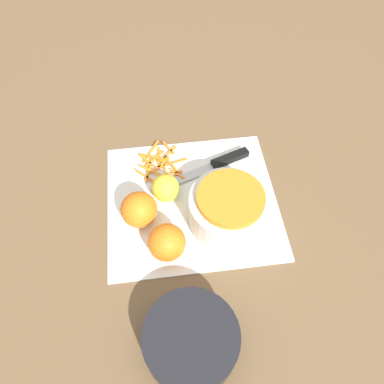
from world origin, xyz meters
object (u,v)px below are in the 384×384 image
object	(u,v)px
orange_right	(139,210)
lemon	(166,188)
knife	(218,163)
bowl_dark	(191,340)
orange_left	(167,242)
bowl_speckled	(229,208)

from	to	relation	value
orange_right	lemon	xyz separation A→B (m)	(-0.06, -0.05, -0.01)
knife	lemon	distance (m)	0.15
bowl_dark	orange_left	world-z (taller)	orange_left
bowl_dark	orange_right	bearing A→B (deg)	-74.32
knife	orange_left	size ratio (longest dim) A/B	3.23
bowl_dark	orange_left	xyz separation A→B (m)	(0.02, -0.18, 0.01)
knife	lemon	world-z (taller)	lemon
knife	bowl_speckled	bearing A→B (deg)	69.07
bowl_speckled	orange_right	bearing A→B (deg)	-7.20
bowl_dark	lemon	xyz separation A→B (m)	(0.02, -0.32, 0.01)
bowl_speckled	lemon	bearing A→B (deg)	-31.23
bowl_dark	orange_right	size ratio (longest dim) A/B	2.17
knife	orange_left	xyz separation A→B (m)	(0.14, 0.21, 0.03)
bowl_speckled	bowl_dark	world-z (taller)	bowl_speckled
orange_left	orange_right	bearing A→B (deg)	-58.48
bowl_dark	knife	xyz separation A→B (m)	(-0.11, -0.39, -0.02)
knife	orange_right	world-z (taller)	orange_right
orange_left	knife	bearing A→B (deg)	-123.73
knife	orange_left	bearing A→B (deg)	37.11
orange_left	bowl_dark	bearing A→B (deg)	97.55
orange_left	lemon	distance (m)	0.14
orange_left	orange_right	size ratio (longest dim) A/B	0.98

